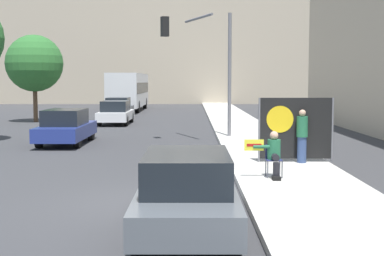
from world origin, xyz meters
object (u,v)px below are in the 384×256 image
seated_protester (274,153)px  city_bus_on_road (129,89)px  car_on_road_distant (119,107)px  car_on_road_nearest (67,127)px  traffic_light_pole (206,52)px  car_on_road_midblock (117,113)px  street_tree_midblock (35,63)px  jogger_on_sidewalk (303,136)px  parked_car_curbside (188,191)px  protest_banner (296,128)px

seated_protester → city_bus_on_road: city_bus_on_road is taller
city_bus_on_road → car_on_road_distant: bearing=-88.3°
car_on_road_nearest → city_bus_on_road: (-0.32, 25.16, 1.16)m
traffic_light_pole → car_on_road_midblock: (-5.28, 8.93, -3.21)m
city_bus_on_road → street_tree_midblock: size_ratio=1.99×
jogger_on_sidewalk → parked_car_curbside: bearing=67.9°
seated_protester → car_on_road_midblock: 20.19m
car_on_road_distant → parked_car_curbside: bearing=-79.9°
protest_banner → traffic_light_pole: 8.30m
jogger_on_sidewalk → parked_car_curbside: size_ratio=0.36×
parked_car_curbside → car_on_road_distant: car_on_road_distant is taller
city_bus_on_road → street_tree_midblock: 13.83m
parked_car_curbside → city_bus_on_road: 38.59m
jogger_on_sidewalk → parked_car_curbside: (-3.47, -6.85, -0.28)m
street_tree_midblock → seated_protester: bearing=-59.6°
traffic_light_pole → jogger_on_sidewalk: bearing=-69.8°
car_on_road_nearest → city_bus_on_road: size_ratio=0.41×
protest_banner → car_on_road_midblock: bearing=115.8°
car_on_road_midblock → seated_protester: bearing=-70.3°
protest_banner → car_on_road_nearest: 10.43m
protest_banner → parked_car_curbside: protest_banner is taller
seated_protester → protest_banner: size_ratio=0.52×
jogger_on_sidewalk → protest_banner: protest_banner is taller
car_on_road_nearest → city_bus_on_road: 25.19m
car_on_road_distant → car_on_road_midblock: bearing=-83.6°
car_on_road_nearest → street_tree_midblock: street_tree_midblock is taller
car_on_road_midblock → city_bus_on_road: size_ratio=0.41×
protest_banner → city_bus_on_road: (-8.82, 31.17, 0.69)m
protest_banner → parked_car_curbside: size_ratio=0.51×
car_on_road_nearest → car_on_road_distant: (-0.07, 16.60, -0.01)m
parked_car_curbside → car_on_road_nearest: car_on_road_nearest is taller
protest_banner → car_on_road_midblock: (-7.88, 16.33, -0.49)m
protest_banner → parked_car_curbside: (-3.28, -7.01, -0.50)m
jogger_on_sidewalk → car_on_road_nearest: 10.66m
traffic_light_pole → seated_protester: bearing=-81.4°
car_on_road_nearest → car_on_road_midblock: 10.34m
car_on_road_midblock → city_bus_on_road: 14.92m
city_bus_on_road → street_tree_midblock: bearing=-109.4°
seated_protester → street_tree_midblock: street_tree_midblock is taller
traffic_light_pole → car_on_road_distant: 16.65m
traffic_light_pole → city_bus_on_road: size_ratio=0.49×
protest_banner → traffic_light_pole: size_ratio=0.42×
traffic_light_pole → car_on_road_distant: (-5.98, 15.21, -3.21)m
traffic_light_pole → car_on_road_nearest: size_ratio=1.20×
seated_protester → city_bus_on_road: size_ratio=0.11×
car_on_road_distant → traffic_light_pole: bearing=-68.5°
car_on_road_distant → street_tree_midblock: 7.17m
jogger_on_sidewalk → car_on_road_distant: (-8.76, 22.77, -0.27)m
traffic_light_pole → car_on_road_nearest: 6.86m
car_on_road_midblock → street_tree_midblock: 6.58m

